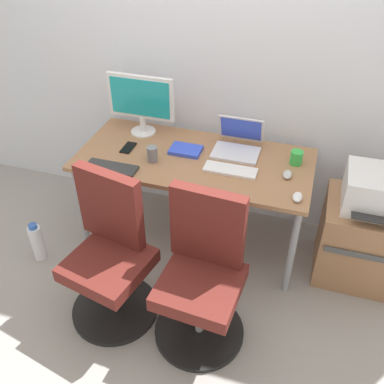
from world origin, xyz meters
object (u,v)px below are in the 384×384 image
water_bottle_on_floor (37,242)px  office_chair_left (111,256)px  open_laptop (238,143)px  coffee_mug (296,158)px  desktop_monitor (141,101)px  side_cabinet (361,240)px  printer (377,191)px  office_chair_right (202,277)px

water_bottle_on_floor → office_chair_left: bearing=-16.5°
open_laptop → office_chair_left: bearing=-120.5°
open_laptop → coffee_mug: (0.40, -0.06, -0.01)m
coffee_mug → office_chair_left: bearing=-137.3°
office_chair_left → desktop_monitor: (-0.16, 0.96, 0.54)m
water_bottle_on_floor → open_laptop: size_ratio=1.00×
side_cabinet → printer: bearing=-90.0°
office_chair_right → water_bottle_on_floor: size_ratio=3.03×
water_bottle_on_floor → office_chair_right: bearing=-9.3°
coffee_mug → printer: bearing=-14.9°
coffee_mug → side_cabinet: bearing=-14.8°
printer → coffee_mug: printer is taller
office_chair_left → coffee_mug: (0.94, 0.87, 0.34)m
desktop_monitor → coffee_mug: bearing=-4.7°
office_chair_right → open_laptop: size_ratio=3.03×
side_cabinet → water_bottle_on_floor: (-2.15, -0.53, -0.14)m
office_chair_left → printer: bearing=27.0°
office_chair_right → office_chair_left: bearing=-179.9°
office_chair_left → office_chair_right: same height
office_chair_right → side_cabinet: bearing=39.8°
water_bottle_on_floor → open_laptop: (1.25, 0.72, 0.62)m
printer → water_bottle_on_floor: size_ratio=1.29×
side_cabinet → desktop_monitor: desktop_monitor is taller
side_cabinet → water_bottle_on_floor: bearing=-166.2°
printer → open_laptop: open_laptop is taller
desktop_monitor → open_laptop: bearing=-2.9°
office_chair_left → office_chair_right: bearing=0.1°
side_cabinet → water_bottle_on_floor: side_cabinet is taller
printer → coffee_mug: 0.53m
side_cabinet → office_chair_left: bearing=-153.0°
printer → water_bottle_on_floor: bearing=-166.2°
office_chair_left → water_bottle_on_floor: size_ratio=3.03×
water_bottle_on_floor → coffee_mug: (1.65, 0.66, 0.61)m
side_cabinet → open_laptop: bearing=168.2°
water_bottle_on_floor → side_cabinet: bearing=13.8°
water_bottle_on_floor → coffee_mug: coffee_mug is taller
side_cabinet → coffee_mug: coffee_mug is taller
office_chair_left → desktop_monitor: 1.12m
office_chair_left → side_cabinet: 1.63m
side_cabinet → water_bottle_on_floor: 2.22m
open_laptop → coffee_mug: size_ratio=3.37×
water_bottle_on_floor → printer: bearing=13.8°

